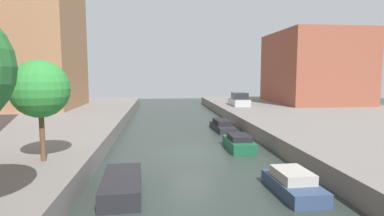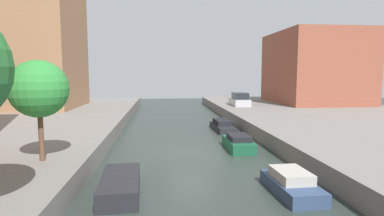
% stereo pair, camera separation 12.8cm
% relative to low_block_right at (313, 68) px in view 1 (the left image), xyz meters
% --- Properties ---
extents(ground_plane, '(84.00, 84.00, 0.00)m').
position_rel_low_block_right_xyz_m(ground_plane, '(-18.00, -20.40, -5.51)').
color(ground_plane, '#2D3833').
extents(low_block_right, '(10.00, 12.09, 9.03)m').
position_rel_low_block_right_xyz_m(low_block_right, '(0.00, 0.00, 0.00)').
color(low_block_right, brown).
rests_on(low_block_right, quay_right).
extents(street_tree_2, '(2.43, 2.43, 4.30)m').
position_rel_low_block_right_xyz_m(street_tree_2, '(-24.85, -25.11, -1.44)').
color(street_tree_2, brown).
rests_on(street_tree_2, quay_left).
extents(parked_car, '(1.98, 4.55, 1.54)m').
position_rel_low_block_right_xyz_m(parked_car, '(-10.41, -2.50, -3.87)').
color(parked_car, '#B7B7BC').
rests_on(parked_car, quay_right).
extents(moored_boat_left_2, '(1.69, 3.80, 0.70)m').
position_rel_low_block_right_xyz_m(moored_boat_left_2, '(-21.38, -26.66, -5.16)').
color(moored_boat_left_2, '#232328').
rests_on(moored_boat_left_2, ground_plane).
extents(moored_boat_right_2, '(1.55, 3.22, 0.93)m').
position_rel_low_block_right_xyz_m(moored_boat_right_2, '(-14.66, -27.33, -5.13)').
color(moored_boat_right_2, '#33476B').
rests_on(moored_boat_right_2, ground_plane).
extents(moored_boat_right_3, '(1.44, 3.27, 0.97)m').
position_rel_low_block_right_xyz_m(moored_boat_right_3, '(-14.95, -20.02, -5.10)').
color(moored_boat_right_3, '#195638').
rests_on(moored_boat_right_3, ground_plane).
extents(moored_boat_right_4, '(1.53, 4.25, 0.88)m').
position_rel_low_block_right_xyz_m(moored_boat_right_4, '(-14.62, -13.22, -5.15)').
color(moored_boat_right_4, '#232328').
rests_on(moored_boat_right_4, ground_plane).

